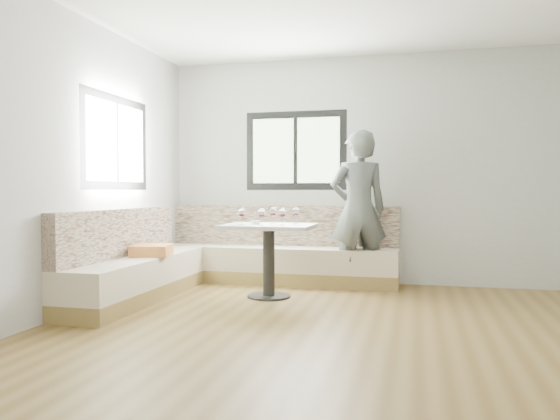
# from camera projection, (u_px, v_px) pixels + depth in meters

# --- Properties ---
(room) EXTENTS (5.01, 5.01, 2.81)m
(room) POSITION_uv_depth(u_px,v_px,m) (331.00, 157.00, 4.39)
(room) COLOR brown
(room) RESTS_ON ground
(banquette) EXTENTS (2.90, 2.80, 0.95)m
(banquette) POSITION_uv_depth(u_px,v_px,m) (221.00, 261.00, 6.29)
(banquette) COLOR olive
(banquette) RESTS_ON ground
(table) EXTENTS (0.95, 0.74, 0.78)m
(table) POSITION_uv_depth(u_px,v_px,m) (269.00, 243.00, 5.82)
(table) COLOR black
(table) RESTS_ON ground
(person) EXTENTS (0.78, 0.65, 1.84)m
(person) POSITION_uv_depth(u_px,v_px,m) (358.00, 209.00, 6.38)
(person) COLOR #4F5552
(person) RESTS_ON ground
(olive_ramekin) EXTENTS (0.10, 0.10, 0.04)m
(olive_ramekin) POSITION_uv_depth(u_px,v_px,m) (256.00, 222.00, 5.84)
(olive_ramekin) COLOR white
(olive_ramekin) RESTS_ON table
(wine_glass_a) EXTENTS (0.08, 0.08, 0.18)m
(wine_glass_a) POSITION_uv_depth(u_px,v_px,m) (241.00, 213.00, 5.72)
(wine_glass_a) COLOR white
(wine_glass_a) RESTS_ON table
(wine_glass_b) EXTENTS (0.08, 0.08, 0.18)m
(wine_glass_b) POSITION_uv_depth(u_px,v_px,m) (261.00, 213.00, 5.61)
(wine_glass_b) COLOR white
(wine_glass_b) RESTS_ON table
(wine_glass_c) EXTENTS (0.08, 0.08, 0.18)m
(wine_glass_c) POSITION_uv_depth(u_px,v_px,m) (282.00, 213.00, 5.65)
(wine_glass_c) COLOR white
(wine_glass_c) RESTS_ON table
(wine_glass_d) EXTENTS (0.08, 0.08, 0.18)m
(wine_glass_d) POSITION_uv_depth(u_px,v_px,m) (273.00, 212.00, 5.91)
(wine_glass_d) COLOR white
(wine_glass_d) RESTS_ON table
(wine_glass_e) EXTENTS (0.08, 0.08, 0.18)m
(wine_glass_e) POSITION_uv_depth(u_px,v_px,m) (296.00, 212.00, 5.87)
(wine_glass_e) COLOR white
(wine_glass_e) RESTS_ON table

